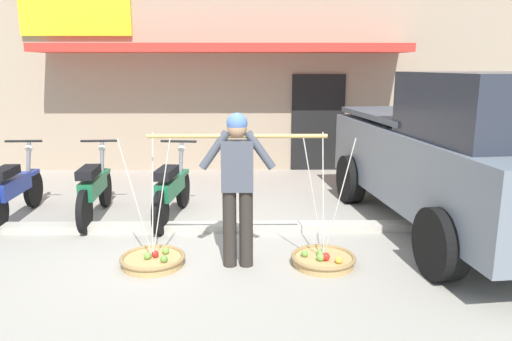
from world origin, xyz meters
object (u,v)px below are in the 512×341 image
(motorcycle_third_in_row, at_px, (172,189))
(fruit_basket_right_side, at_px, (323,259))
(fruit_basket_left_side, at_px, (153,259))
(parked_truck, at_px, (463,156))
(motorcycle_second_in_row, at_px, (94,189))
(motorcycle_nearest_shop, at_px, (14,189))
(fruit_vendor, at_px, (237,180))

(motorcycle_third_in_row, bearing_deg, fruit_basket_right_side, -40.38)
(fruit_basket_left_side, relative_size, parked_truck, 0.30)
(fruit_basket_left_side, distance_m, motorcycle_third_in_row, 1.66)
(fruit_basket_right_side, relative_size, motorcycle_third_in_row, 0.80)
(fruit_basket_left_side, bearing_deg, motorcycle_third_in_row, 91.11)
(motorcycle_third_in_row, bearing_deg, fruit_basket_left_side, -88.89)
(fruit_basket_left_side, height_order, motorcycle_second_in_row, fruit_basket_left_side)
(motorcycle_nearest_shop, bearing_deg, motorcycle_third_in_row, -1.29)
(motorcycle_nearest_shop, xyz_separation_m, motorcycle_third_in_row, (2.25, -0.05, 0.00))
(fruit_basket_right_side, relative_size, parked_truck, 0.30)
(motorcycle_nearest_shop, bearing_deg, fruit_vendor, -27.43)
(fruit_basket_right_side, bearing_deg, motorcycle_nearest_shop, 157.99)
(fruit_vendor, bearing_deg, motorcycle_second_in_row, 141.14)
(motorcycle_third_in_row, height_order, parked_truck, parked_truck)
(motorcycle_nearest_shop, relative_size, parked_truck, 0.37)
(fruit_basket_right_side, height_order, parked_truck, parked_truck)
(motorcycle_second_in_row, distance_m, parked_truck, 5.05)
(motorcycle_second_in_row, bearing_deg, fruit_basket_left_side, -55.66)
(fruit_vendor, bearing_deg, fruit_basket_right_side, -0.71)
(fruit_vendor, height_order, fruit_basket_left_side, fruit_vendor)
(fruit_vendor, relative_size, fruit_basket_right_side, 1.30)
(motorcycle_nearest_shop, distance_m, motorcycle_second_in_row, 1.13)
(fruit_vendor, distance_m, motorcycle_second_in_row, 2.74)
(motorcycle_nearest_shop, bearing_deg, motorcycle_second_in_row, 0.54)
(motorcycle_second_in_row, bearing_deg, parked_truck, -7.19)
(fruit_basket_right_side, relative_size, motorcycle_second_in_row, 0.80)
(fruit_basket_left_side, xyz_separation_m, fruit_basket_right_side, (1.89, -0.02, 0.00))
(fruit_basket_left_side, xyz_separation_m, motorcycle_third_in_row, (-0.03, 1.61, 0.38))
(motorcycle_third_in_row, bearing_deg, motorcycle_nearest_shop, 178.71)
(parked_truck, bearing_deg, motorcycle_second_in_row, 172.81)
(fruit_vendor, bearing_deg, motorcycle_third_in_row, 121.03)
(fruit_vendor, height_order, fruit_basket_right_side, fruit_vendor)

